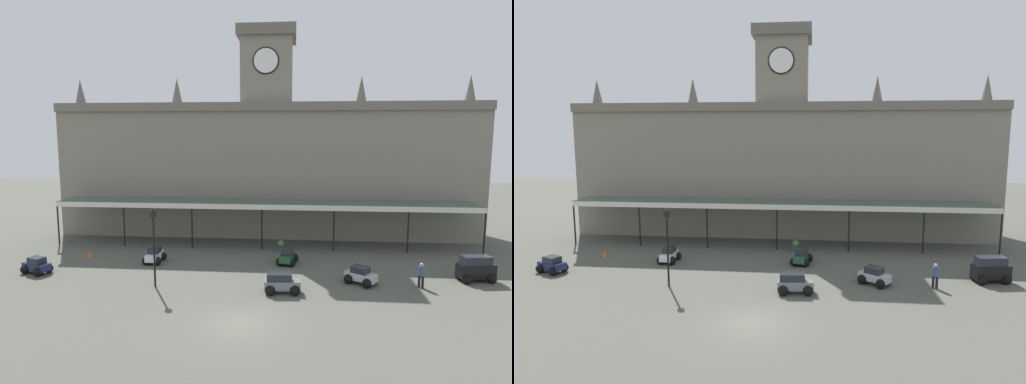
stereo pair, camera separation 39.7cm
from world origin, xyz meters
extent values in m
plane|color=#505147|center=(0.00, 0.00, 0.00)|extent=(140.00, 140.00, 0.00)
cube|color=gray|center=(0.00, 21.39, 6.42)|extent=(40.22, 6.17, 12.84)
cube|color=#6C6558|center=(0.00, 18.16, 12.44)|extent=(40.22, 0.30, 0.80)
cube|color=gray|center=(0.00, 21.39, 15.87)|extent=(4.80, 4.80, 6.06)
cube|color=#665F53|center=(0.00, 21.39, 19.40)|extent=(5.50, 5.50, 1.00)
cylinder|color=white|center=(0.00, 18.93, 16.60)|extent=(2.20, 0.12, 2.20)
cylinder|color=black|center=(0.00, 18.97, 16.60)|extent=(2.46, 0.06, 2.46)
cone|color=#5F594E|center=(-19.11, 21.39, 14.14)|extent=(1.10, 1.10, 2.60)
cone|color=#5F594E|center=(-9.05, 21.39, 14.14)|extent=(1.10, 1.10, 2.60)
cone|color=#5F594E|center=(9.05, 21.39, 14.14)|extent=(1.10, 1.10, 2.60)
cone|color=#5F594E|center=(19.11, 21.39, 14.14)|extent=(1.10, 1.10, 2.60)
cube|color=#38564C|center=(0.00, 16.11, 3.95)|extent=(36.80, 3.20, 0.16)
cube|color=silver|center=(0.00, 14.51, 3.75)|extent=(36.80, 0.12, 0.44)
cylinder|color=black|center=(-18.40, 14.66, 1.93)|extent=(0.14, 0.14, 3.87)
cylinder|color=black|center=(-12.27, 14.66, 1.93)|extent=(0.14, 0.14, 3.87)
cylinder|color=black|center=(-6.13, 14.66, 1.93)|extent=(0.14, 0.14, 3.87)
cylinder|color=black|center=(0.00, 14.66, 1.93)|extent=(0.14, 0.14, 3.87)
cylinder|color=black|center=(6.13, 14.66, 1.93)|extent=(0.14, 0.14, 3.87)
cylinder|color=black|center=(12.27, 14.66, 1.93)|extent=(0.14, 0.14, 3.87)
cylinder|color=black|center=(18.40, 14.66, 1.93)|extent=(0.14, 0.14, 3.87)
cube|color=silver|center=(-8.03, 10.15, 0.52)|extent=(0.91, 2.06, 0.50)
cube|color=#1E232B|center=(-8.03, 10.20, 0.98)|extent=(0.82, 1.11, 0.42)
sphere|color=black|center=(-7.60, 9.47, 0.32)|extent=(0.64, 0.64, 0.64)
sphere|color=black|center=(-8.48, 9.48, 0.32)|extent=(0.64, 0.64, 0.64)
sphere|color=black|center=(-7.58, 10.82, 0.32)|extent=(0.64, 0.64, 0.64)
sphere|color=black|center=(-8.46, 10.83, 0.32)|extent=(0.64, 0.64, 0.64)
cube|color=#1E512D|center=(2.28, 10.74, 0.52)|extent=(1.25, 2.18, 0.50)
cube|color=#1E232B|center=(2.27, 10.69, 0.98)|extent=(1.00, 1.23, 0.42)
sphere|color=black|center=(1.98, 11.48, 0.32)|extent=(0.64, 0.64, 0.64)
sphere|color=black|center=(2.84, 11.32, 0.32)|extent=(0.64, 0.64, 0.64)
sphere|color=black|center=(1.72, 10.16, 0.32)|extent=(0.64, 0.64, 0.64)
sphere|color=black|center=(2.58, 9.99, 0.32)|extent=(0.64, 0.64, 0.64)
cube|color=#19214C|center=(-15.59, 6.81, 0.52)|extent=(2.23, 1.55, 0.50)
cube|color=#1E232B|center=(-15.55, 6.80, 0.98)|extent=(1.31, 1.14, 0.42)
sphere|color=black|center=(-16.38, 6.64, 0.32)|extent=(0.64, 0.64, 0.64)
sphere|color=black|center=(-16.07, 7.46, 0.32)|extent=(0.64, 0.64, 0.64)
sphere|color=black|center=(-15.12, 6.16, 0.32)|extent=(0.64, 0.64, 0.64)
sphere|color=black|center=(-14.81, 6.99, 0.32)|extent=(0.64, 0.64, 0.64)
cube|color=black|center=(15.07, 7.93, 0.74)|extent=(2.52, 1.33, 0.95)
cube|color=#1E232B|center=(15.02, 7.93, 1.50)|extent=(2.02, 1.20, 0.55)
sphere|color=black|center=(15.83, 8.54, 0.32)|extent=(0.64, 0.64, 0.64)
sphere|color=black|center=(15.99, 7.61, 0.32)|extent=(0.64, 0.64, 0.64)
sphere|color=black|center=(14.16, 8.26, 0.32)|extent=(0.64, 0.64, 0.64)
sphere|color=black|center=(14.31, 7.32, 0.32)|extent=(0.64, 0.64, 0.64)
cube|color=#B2B5BA|center=(7.23, 6.67, 0.52)|extent=(2.18, 1.92, 0.50)
cube|color=#1E232B|center=(7.19, 6.70, 0.98)|extent=(1.36, 1.29, 0.42)
sphere|color=black|center=(8.04, 6.63, 0.32)|extent=(0.64, 0.64, 0.64)
sphere|color=black|center=(7.52, 5.92, 0.32)|extent=(0.64, 0.64, 0.64)
sphere|color=black|center=(6.95, 7.42, 0.32)|extent=(0.64, 0.64, 0.64)
sphere|color=black|center=(6.43, 6.71, 0.32)|extent=(0.64, 0.64, 0.64)
cube|color=slate|center=(2.06, 4.59, 0.54)|extent=(2.32, 1.08, 0.55)
cube|color=#1E232B|center=(1.86, 4.58, 1.05)|extent=(1.61, 0.95, 0.45)
sphere|color=black|center=(2.80, 5.11, 0.32)|extent=(0.64, 0.64, 0.64)
sphere|color=black|center=(2.87, 4.21, 0.32)|extent=(0.64, 0.64, 0.64)
sphere|color=black|center=(1.25, 4.98, 0.32)|extent=(0.64, 0.64, 0.64)
sphere|color=black|center=(1.33, 4.08, 0.32)|extent=(0.64, 0.64, 0.64)
cylinder|color=black|center=(11.12, 6.29, 0.41)|extent=(0.17, 0.17, 0.82)
cylinder|color=black|center=(10.91, 6.34, 0.41)|extent=(0.17, 0.17, 0.82)
cylinder|color=#334C8C|center=(11.02, 6.31, 1.13)|extent=(0.34, 0.34, 0.62)
sphere|color=tan|center=(11.02, 6.31, 1.55)|extent=(0.23, 0.23, 0.23)
cylinder|color=black|center=(-6.24, 4.90, 2.31)|extent=(0.13, 0.13, 4.63)
cube|color=black|center=(-6.24, 4.90, 4.85)|extent=(0.30, 0.30, 0.44)
sphere|color=black|center=(-6.24, 4.90, 5.13)|extent=(0.14, 0.14, 0.14)
cone|color=orange|center=(-13.70, 10.96, 0.33)|extent=(0.40, 0.40, 0.66)
cylinder|color=#47423D|center=(1.68, 14.20, 0.21)|extent=(0.56, 0.56, 0.42)
sphere|color=#3A6A3B|center=(1.68, 14.20, 0.66)|extent=(0.60, 0.60, 0.60)
camera|label=1|loc=(2.77, -21.18, 9.89)|focal=29.92mm
camera|label=2|loc=(3.16, -21.14, 9.89)|focal=29.92mm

